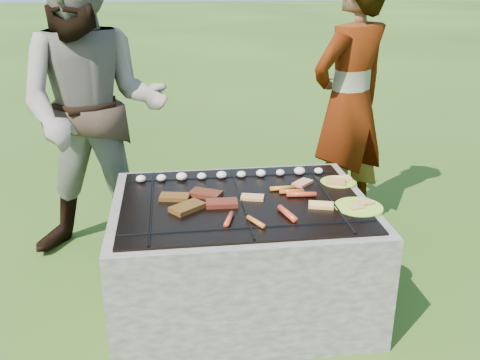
# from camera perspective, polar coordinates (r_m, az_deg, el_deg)

# --- Properties ---
(lawn) EXTENTS (60.00, 60.00, 0.00)m
(lawn) POSITION_cam_1_polar(r_m,az_deg,el_deg) (3.00, 0.13, -12.87)
(lawn) COLOR #244411
(lawn) RESTS_ON ground
(fire_pit) EXTENTS (1.30, 1.00, 0.62)m
(fire_pit) POSITION_cam_1_polar(r_m,az_deg,el_deg) (2.85, 0.13, -8.20)
(fire_pit) COLOR gray
(fire_pit) RESTS_ON ground
(mushrooms) EXTENTS (1.05, 0.06, 0.04)m
(mushrooms) POSITION_cam_1_polar(r_m,az_deg,el_deg) (2.98, -0.96, 0.60)
(mushrooms) COLOR #F1ECCD
(mushrooms) RESTS_ON fire_pit
(pork_slabs) EXTENTS (0.39, 0.33, 0.02)m
(pork_slabs) POSITION_cam_1_polar(r_m,az_deg,el_deg) (2.68, -4.51, -2.20)
(pork_slabs) COLOR #945D1A
(pork_slabs) RESTS_ON fire_pit
(sausages) EXTENTS (0.51, 0.46, 0.03)m
(sausages) POSITION_cam_1_polar(r_m,az_deg,el_deg) (2.63, 4.19, -2.57)
(sausages) COLOR orange
(sausages) RESTS_ON fire_pit
(bread_on_grate) EXTENTS (0.45, 0.41, 0.02)m
(bread_on_grate) POSITION_cam_1_polar(r_m,az_deg,el_deg) (2.75, 5.69, -1.64)
(bread_on_grate) COLOR tan
(bread_on_grate) RESTS_ON fire_pit
(plate_far) EXTENTS (0.25, 0.25, 0.03)m
(plate_far) POSITION_cam_1_polar(r_m,az_deg,el_deg) (2.98, 10.42, -0.20)
(plate_far) COLOR #ECFE3C
(plate_far) RESTS_ON fire_pit
(plate_near) EXTENTS (0.24, 0.24, 0.03)m
(plate_near) POSITION_cam_1_polar(r_m,az_deg,el_deg) (2.69, 12.55, -2.86)
(plate_near) COLOR #FFFD3C
(plate_near) RESTS_ON fire_pit
(cook) EXTENTS (0.76, 0.68, 1.74)m
(cook) POSITION_cam_1_polar(r_m,az_deg,el_deg) (3.65, 11.60, 7.97)
(cook) COLOR gray
(cook) RESTS_ON ground
(bystander) EXTENTS (0.95, 0.77, 1.85)m
(bystander) POSITION_cam_1_polar(r_m,az_deg,el_deg) (3.28, -15.37, 7.13)
(bystander) COLOR #A6958B
(bystander) RESTS_ON ground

